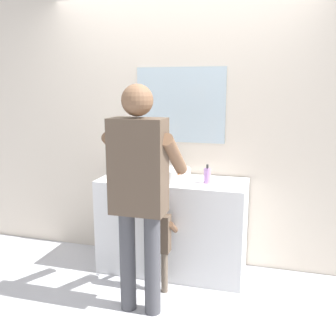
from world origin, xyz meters
TOP-DOWN VIEW (x-y plane):
  - ground_plane at (0.00, 0.00)m, footprint 14.00×14.00m
  - back_wall at (0.00, 0.62)m, footprint 4.40×0.10m
  - vanity_cabinet at (0.00, 0.30)m, footprint 1.32×0.54m
  - sink_basin at (0.00, 0.28)m, footprint 0.33×0.33m
  - faucet at (0.00, 0.48)m, footprint 0.18×0.14m
  - toothbrush_cup at (-0.37, 0.31)m, footprint 0.07×0.07m
  - soap_bottle at (0.32, 0.27)m, footprint 0.06×0.06m
  - child_toddler at (0.00, -0.10)m, footprint 0.24×0.24m
  - adult_parent at (-0.06, -0.40)m, footprint 0.53×0.56m

SIDE VIEW (x-z plane):
  - ground_plane at x=0.00m, z-range 0.00..0.00m
  - vanity_cabinet at x=0.00m, z-range 0.00..0.87m
  - child_toddler at x=0.00m, z-range 0.08..0.86m
  - toothbrush_cup at x=-0.37m, z-range 0.82..1.03m
  - sink_basin at x=0.00m, z-range 0.87..0.98m
  - soap_bottle at x=0.32m, z-range 0.86..1.02m
  - faucet at x=0.00m, z-range 0.86..1.04m
  - adult_parent at x=-0.06m, z-range 0.17..1.88m
  - back_wall at x=0.00m, z-range 0.00..2.70m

